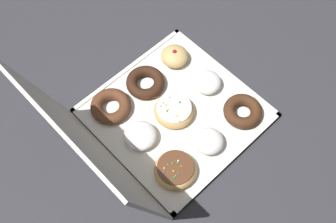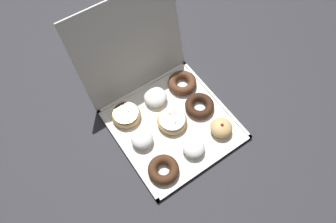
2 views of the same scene
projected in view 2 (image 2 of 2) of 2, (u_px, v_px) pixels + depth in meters
ground_plane at (173, 125)px, 1.22m from camera, size 3.00×3.00×0.00m
donut_box at (173, 125)px, 1.22m from camera, size 0.43×0.43×0.01m
box_lid_open at (131, 47)px, 1.16m from camera, size 0.43×0.12×0.39m
chocolate_cake_ring_donut_0 at (163, 170)px, 1.11m from camera, size 0.11×0.11×0.03m
powdered_filled_donut_1 at (194, 148)px, 1.14m from camera, size 0.08×0.08×0.04m
jelly_filled_donut_2 at (221, 128)px, 1.18m from camera, size 0.08×0.08×0.05m
powdered_filled_donut_3 at (142, 139)px, 1.16m from camera, size 0.08×0.08×0.05m
sprinkle_donut_4 at (172, 121)px, 1.20m from camera, size 0.12×0.12×0.04m
chocolate_cake_ring_donut_5 at (199, 105)px, 1.24m from camera, size 0.12×0.12×0.03m
sprinkle_donut_6 at (126, 115)px, 1.21m from camera, size 0.11×0.11×0.04m
powdered_filled_donut_7 at (155, 97)px, 1.25m from camera, size 0.09×0.09×0.05m
chocolate_cake_ring_donut_8 at (182, 83)px, 1.29m from camera, size 0.12×0.12×0.03m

